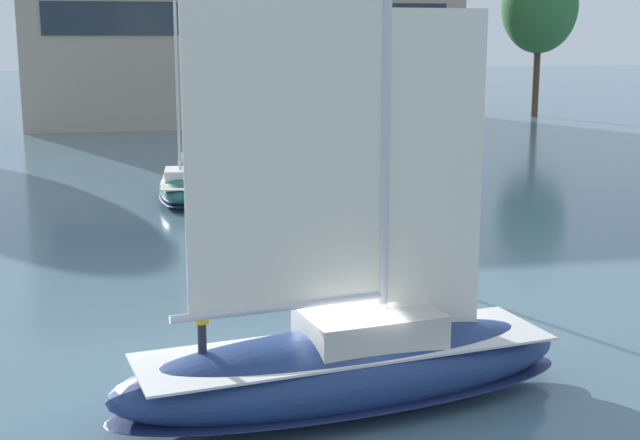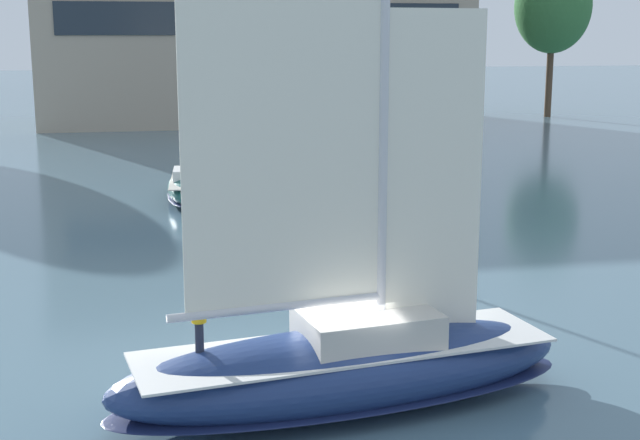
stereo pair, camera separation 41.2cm
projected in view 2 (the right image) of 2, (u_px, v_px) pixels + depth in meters
The scene contains 6 objects.
ground_plane at pixel (345, 407), 21.42m from camera, with size 400.00×400.00×0.00m, color slate.
waterfront_building at pixel (253, 25), 88.98m from camera, with size 42.28×18.10×18.84m.
tree_shore_center at pixel (553, 7), 91.92m from camera, with size 7.89×7.89×16.24m.
sailboat_main at pixel (346, 359), 21.17m from camera, with size 11.83×4.90×15.77m.
sailboat_moored_far_slip at pixel (414, 132), 72.89m from camera, with size 7.28×3.52×9.66m.
sailboat_moored_outer_mooring at pixel (189, 185), 47.87m from camera, with size 2.97×8.42×11.36m.
Camera 2 is at (-4.54, -19.51, 8.85)m, focal length 50.00 mm.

